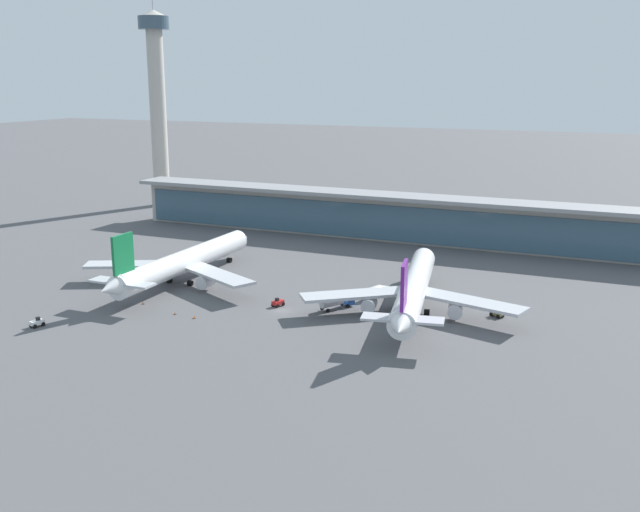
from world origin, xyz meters
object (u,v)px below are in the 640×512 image
at_px(service_truck_near_nose_olive, 497,313).
at_px(safety_cone_alpha, 194,317).
at_px(service_truck_under_wing_red, 278,303).
at_px(control_tower, 157,95).
at_px(airliner_left_stand, 182,262).
at_px(service_truck_on_taxiway_white, 37,323).
at_px(service_truck_mid_apron_blue, 335,302).
at_px(safety_cone_charlie, 143,303).
at_px(safety_cone_bravo, 175,313).
at_px(service_truck_by_tail_white, 375,291).
at_px(airliner_centre_stand, 414,289).

xyz_separation_m(service_truck_near_nose_olive, safety_cone_alpha, (-60.51, -27.58, -0.56)).
bearing_deg(safety_cone_alpha, service_truck_under_wing_red, 49.68).
bearing_deg(control_tower, airliner_left_stand, -52.20).
xyz_separation_m(service_truck_on_taxiway_white, control_tower, (-64.98, 136.58, 43.49)).
relative_size(airliner_left_stand, service_truck_mid_apron_blue, 7.53).
bearing_deg(safety_cone_charlie, control_tower, 123.50).
relative_size(airliner_left_stand, safety_cone_alpha, 92.09).
relative_size(control_tower, safety_cone_bravo, 116.73).
distance_m(service_truck_on_taxiway_white, control_tower, 157.38).
bearing_deg(service_truck_near_nose_olive, service_truck_on_taxiway_white, -152.71).
height_order(service_truck_on_taxiway_white, safety_cone_alpha, service_truck_on_taxiway_white).
bearing_deg(service_truck_on_taxiway_white, safety_cone_bravo, 40.05).
bearing_deg(safety_cone_charlie, service_truck_by_tail_white, 28.64).
relative_size(service_truck_under_wing_red, service_truck_mid_apron_blue, 0.38).
xyz_separation_m(service_truck_near_nose_olive, service_truck_on_taxiway_white, (-88.05, -45.43, 0.00)).
relative_size(service_truck_on_taxiway_white, safety_cone_alpha, 4.56).
height_order(service_truck_near_nose_olive, control_tower, control_tower).
bearing_deg(service_truck_near_nose_olive, safety_cone_bravo, -157.83).
xyz_separation_m(service_truck_under_wing_red, safety_cone_charlie, (-29.50, -11.06, -0.56)).
height_order(airliner_left_stand, service_truck_on_taxiway_white, airliner_left_stand).
height_order(control_tower, safety_cone_charlie, control_tower).
bearing_deg(airliner_centre_stand, service_truck_by_tail_white, 149.49).
bearing_deg(service_truck_near_nose_olive, control_tower, 149.22).
height_order(service_truck_near_nose_olive, service_truck_by_tail_white, service_truck_by_tail_white).
relative_size(safety_cone_alpha, safety_cone_charlie, 1.00).
xyz_separation_m(control_tower, safety_cone_charlie, (75.87, -114.65, -44.05)).
xyz_separation_m(airliner_centre_stand, control_tower, (-135.17, 95.24, 38.94)).
distance_m(airliner_left_stand, service_truck_mid_apron_blue, 44.53).
height_order(service_truck_on_taxiway_white, safety_cone_bravo, service_truck_on_taxiway_white).
distance_m(service_truck_under_wing_red, service_truck_by_tail_white, 23.78).
xyz_separation_m(control_tower, safety_cone_alpha, (92.52, -118.73, -44.05)).
relative_size(airliner_left_stand, safety_cone_bravo, 92.09).
distance_m(service_truck_near_nose_olive, safety_cone_charlie, 80.66).
bearing_deg(airliner_centre_stand, safety_cone_bravo, -154.66).
bearing_deg(service_truck_by_tail_white, service_truck_on_taxiway_white, -140.71).
height_order(airliner_left_stand, control_tower, control_tower).
bearing_deg(safety_cone_alpha, service_truck_near_nose_olive, 24.50).
bearing_deg(control_tower, safety_cone_charlie, -56.50).
distance_m(service_truck_under_wing_red, control_tower, 154.03).
xyz_separation_m(service_truck_by_tail_white, safety_cone_alpha, (-31.22, -30.22, -1.39)).
bearing_deg(safety_cone_bravo, airliner_centre_stand, 25.34).
distance_m(service_truck_near_nose_olive, service_truck_by_tail_white, 29.43).
bearing_deg(airliner_left_stand, service_truck_near_nose_olive, 3.21).
relative_size(airliner_centre_stand, service_truck_near_nose_olive, 19.30).
relative_size(service_truck_under_wing_red, safety_cone_bravo, 4.63).
bearing_deg(safety_cone_alpha, service_truck_by_tail_white, 44.07).
distance_m(service_truck_near_nose_olive, service_truck_on_taxiway_white, 99.08).
bearing_deg(service_truck_by_tail_white, service_truck_under_wing_red, -140.60).
xyz_separation_m(service_truck_near_nose_olive, service_truck_by_tail_white, (-29.30, 2.65, 0.83)).
bearing_deg(safety_cone_charlie, service_truck_on_taxiway_white, -116.41).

